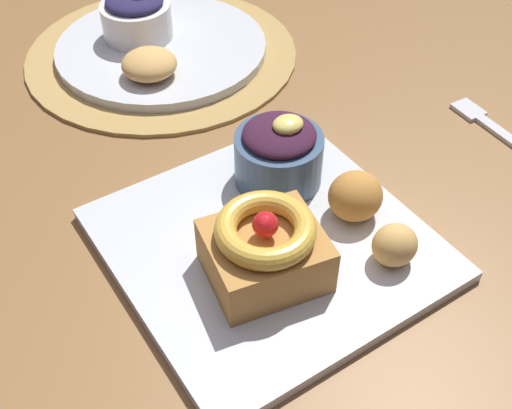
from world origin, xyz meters
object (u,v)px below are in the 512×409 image
object	(u,v)px
fork	(490,126)
berry_ramekin	(279,154)
fritter_front	(355,196)
front_plate	(268,244)
fritter_middle	(395,245)
back_ramekin	(136,15)
back_plate	(162,48)
back_pastry	(149,64)
cake_slice	(265,249)

from	to	relation	value
fork	berry_ramekin	bearing A→B (deg)	82.06
fritter_front	front_plate	bearing A→B (deg)	168.91
fritter_middle	fork	size ratio (longest dim) A/B	0.33
front_plate	back_ramekin	distance (m)	0.39
berry_ramekin	fork	size ratio (longest dim) A/B	0.68
berry_ramekin	fritter_front	distance (m)	0.09
fritter_front	back_plate	world-z (taller)	fritter_front
back_pastry	cake_slice	bearing A→B (deg)	-99.41
fork	fritter_middle	bearing A→B (deg)	114.71
fritter_middle	back_plate	xyz separation A→B (m)	(-0.00, 0.43, -0.02)
fritter_front	fritter_middle	size ratio (longest dim) A/B	1.25
back_ramekin	back_pastry	size ratio (longest dim) A/B	1.36
fritter_middle	back_ramekin	xyz separation A→B (m)	(-0.02, 0.46, 0.01)
fritter_front	back_ramekin	distance (m)	0.40
fritter_middle	back_plate	bearing A→B (deg)	90.61
cake_slice	fork	size ratio (longest dim) A/B	0.86
cake_slice	fritter_middle	distance (m)	0.11
berry_ramekin	back_ramekin	bearing A→B (deg)	89.35
front_plate	cake_slice	distance (m)	0.06
back_plate	back_ramekin	world-z (taller)	back_ramekin
back_ramekin	berry_ramekin	bearing A→B (deg)	-90.65
back_ramekin	back_pastry	xyz separation A→B (m)	(-0.03, -0.09, -0.01)
front_plate	fritter_middle	xyz separation A→B (m)	(0.08, -0.08, 0.03)
back_ramekin	fork	world-z (taller)	back_ramekin
fritter_front	back_pastry	size ratio (longest dim) A/B	0.78
back_pastry	fritter_front	bearing A→B (deg)	-79.72
cake_slice	back_plate	world-z (taller)	cake_slice
fritter_front	cake_slice	bearing A→B (deg)	-172.31
fritter_middle	back_ramekin	world-z (taller)	back_ramekin
fritter_middle	fork	distance (m)	0.25
berry_ramekin	fritter_middle	world-z (taller)	berry_ramekin
front_plate	back_pastry	size ratio (longest dim) A/B	4.09
back_plate	back_pastry	xyz separation A→B (m)	(-0.04, -0.06, 0.02)
berry_ramekin	fork	distance (m)	0.26
fritter_middle	fork	world-z (taller)	fritter_middle
cake_slice	fork	xyz separation A→B (m)	(0.33, 0.05, -0.04)
berry_ramekin	back_ramekin	xyz separation A→B (m)	(0.00, 0.32, 0.00)
cake_slice	fritter_front	size ratio (longest dim) A/B	2.12
berry_ramekin	fritter_middle	size ratio (longest dim) A/B	2.09
back_plate	cake_slice	bearing A→B (deg)	-104.30
cake_slice	berry_ramekin	world-z (taller)	berry_ramekin
fritter_front	back_ramekin	xyz separation A→B (m)	(-0.03, 0.40, 0.01)
fork	back_ramekin	bearing A→B (deg)	37.09
front_plate	back_pastry	xyz separation A→B (m)	(0.03, 0.29, 0.03)
fritter_front	back_ramekin	size ratio (longest dim) A/B	0.58
fritter_middle	back_pastry	size ratio (longest dim) A/B	0.63
fork	fritter_front	bearing A→B (deg)	100.54
cake_slice	fritter_middle	bearing A→B (deg)	-25.15
fritter_front	back_plate	bearing A→B (deg)	91.92
cake_slice	back_pastry	xyz separation A→B (m)	(0.05, 0.32, -0.01)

